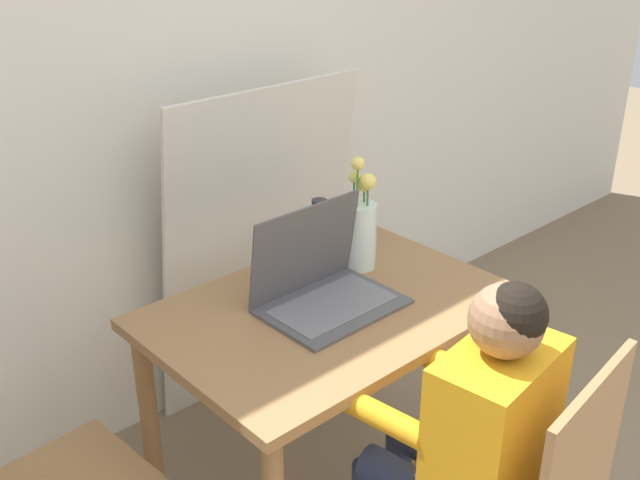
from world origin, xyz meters
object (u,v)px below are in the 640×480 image
object	(u,v)px
person_seated	(469,432)
flower_vase	(360,227)
laptop	(321,282)
water_bottle	(319,238)

from	to	relation	value
person_seated	flower_vase	bearing A→B (deg)	-121.04
flower_vase	laptop	bearing A→B (deg)	-159.81
laptop	flower_vase	xyz separation A→B (m)	(0.23, 0.08, 0.06)
water_bottle	laptop	bearing A→B (deg)	-130.53
person_seated	laptop	size ratio (longest dim) A/B	2.84
laptop	water_bottle	xyz separation A→B (m)	(0.12, 0.14, 0.04)
water_bottle	person_seated	bearing A→B (deg)	-103.60
laptop	water_bottle	size ratio (longest dim) A/B	1.63
person_seated	laptop	bearing A→B (deg)	-102.17
person_seated	flower_vase	size ratio (longest dim) A/B	3.01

